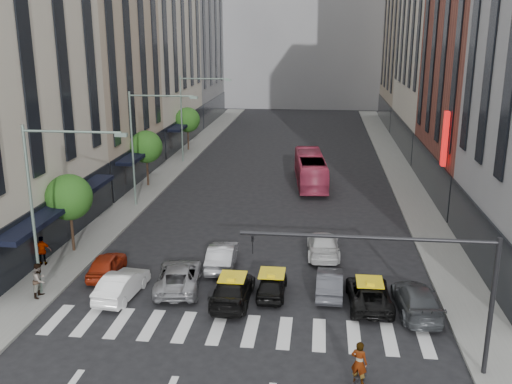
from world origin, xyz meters
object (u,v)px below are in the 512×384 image
(car_white_front, at_px, (122,285))
(taxi_left, at_px, (233,290))
(pedestrian_far, at_px, (42,251))
(bus, at_px, (310,169))
(streetlamp_far, at_px, (190,107))
(streetlamp_mid, at_px, (144,134))
(motorcycle, at_px, (358,378))
(car_red, at_px, (107,265))
(taxi_center, at_px, (272,284))
(streetlamp_near, at_px, (47,189))
(pedestrian_near, at_px, (40,280))

(car_white_front, relative_size, taxi_left, 0.89)
(taxi_left, xyz_separation_m, pedestrian_far, (-11.90, 3.17, 0.36))
(bus, bearing_deg, streetlamp_far, -36.17)
(streetlamp_mid, xyz_separation_m, motorcycle, (15.39, -22.47, -5.44))
(car_white_front, relative_size, pedestrian_far, 2.36)
(car_red, bearing_deg, pedestrian_far, -13.21)
(taxi_center, height_order, bus, bus)
(car_red, xyz_separation_m, taxi_center, (9.66, -1.47, -0.03))
(car_white_front, bearing_deg, pedestrian_far, -22.44)
(streetlamp_near, relative_size, car_white_front, 2.13)
(streetlamp_mid, bearing_deg, pedestrian_far, -101.58)
(car_red, bearing_deg, streetlamp_near, 56.13)
(taxi_center, distance_m, motorcycle, 8.83)
(car_red, xyz_separation_m, bus, (11.15, 21.52, 0.77))
(car_white_front, distance_m, pedestrian_near, 4.25)
(streetlamp_near, relative_size, taxi_center, 2.46)
(streetlamp_near, height_order, car_red, streetlamp_near)
(streetlamp_far, relative_size, bus, 0.88)
(streetlamp_near, distance_m, pedestrian_near, 4.91)
(streetlamp_mid, bearing_deg, car_red, -82.90)
(taxi_center, xyz_separation_m, pedestrian_near, (-12.01, -1.82, 0.45))
(streetlamp_mid, relative_size, streetlamp_far, 1.00)
(taxi_left, bearing_deg, car_red, -17.16)
(car_red, distance_m, taxi_center, 9.77)
(streetlamp_far, distance_m, taxi_center, 33.08)
(taxi_left, xyz_separation_m, pedestrian_near, (-10.06, -0.83, 0.38))
(streetlamp_mid, height_order, streetlamp_far, same)
(pedestrian_far, bearing_deg, car_white_front, 139.45)
(motorcycle, height_order, pedestrian_near, pedestrian_near)
(streetlamp_far, bearing_deg, taxi_left, -73.54)
(car_white_front, relative_size, pedestrian_near, 2.29)
(pedestrian_near, bearing_deg, bus, -26.93)
(car_white_front, relative_size, taxi_center, 1.15)
(motorcycle, bearing_deg, streetlamp_near, 1.12)
(car_white_front, height_order, taxi_center, car_white_front)
(pedestrian_near, distance_m, pedestrian_far, 4.40)
(pedestrian_near, bearing_deg, car_white_front, -78.31)
(streetlamp_near, bearing_deg, taxi_center, 6.85)
(car_red, bearing_deg, car_white_front, 121.55)
(streetlamp_mid, xyz_separation_m, car_red, (1.64, -13.17, -5.24))
(streetlamp_near, relative_size, pedestrian_near, 4.88)
(pedestrian_near, bearing_deg, streetlamp_near, -55.23)
(car_red, distance_m, car_white_front, 3.13)
(streetlamp_far, relative_size, car_white_front, 2.13)
(bus, bearing_deg, pedestrian_near, 56.15)
(streetlamp_far, height_order, car_white_front, streetlamp_far)
(streetlamp_far, distance_m, pedestrian_near, 32.83)
(taxi_center, relative_size, motorcycle, 2.08)
(pedestrian_far, bearing_deg, bus, -138.49)
(taxi_center, height_order, pedestrian_near, pedestrian_near)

